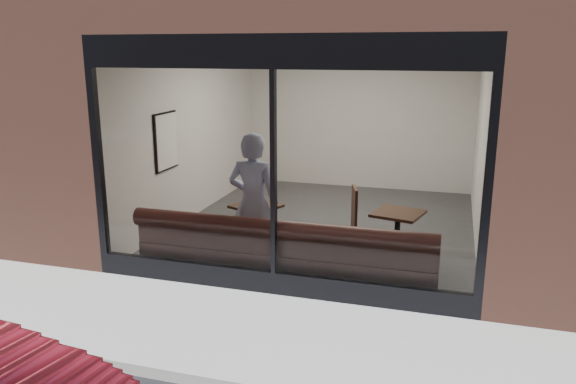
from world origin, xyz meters
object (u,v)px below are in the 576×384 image
(cafe_chair_right, at_px, (342,231))
(cafe_table_right, at_px, (398,213))
(person, at_px, (253,203))
(cafe_table_left, at_px, (256,206))
(cafe_chair_left, at_px, (244,219))
(banquette, at_px, (283,266))

(cafe_chair_right, bearing_deg, cafe_table_right, 135.04)
(person, xyz_separation_m, cafe_table_left, (-0.20, 0.64, -0.24))
(cafe_chair_left, distance_m, cafe_chair_right, 1.73)
(person, bearing_deg, cafe_chair_right, -126.01)
(cafe_chair_right, bearing_deg, banquette, 56.85)
(cafe_chair_left, xyz_separation_m, cafe_chair_right, (1.72, -0.18, 0.00))
(banquette, relative_size, cafe_chair_right, 8.98)
(person, height_order, cafe_table_right, person)
(cafe_table_left, relative_size, cafe_chair_right, 1.37)
(person, height_order, cafe_chair_right, person)
(cafe_chair_right, bearing_deg, person, 36.23)
(person, bearing_deg, cafe_table_right, -155.16)
(cafe_table_right, height_order, cafe_chair_left, cafe_table_right)
(banquette, relative_size, cafe_chair_left, 8.59)
(banquette, height_order, cafe_table_right, cafe_table_right)
(cafe_table_left, distance_m, cafe_table_right, 2.09)
(banquette, bearing_deg, cafe_chair_right, 74.17)
(person, relative_size, cafe_table_right, 3.01)
(cafe_table_right, bearing_deg, cafe_chair_right, 152.36)
(banquette, relative_size, cafe_table_left, 6.55)
(cafe_table_left, bearing_deg, banquette, -52.64)
(cafe_chair_left, bearing_deg, person, 130.94)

